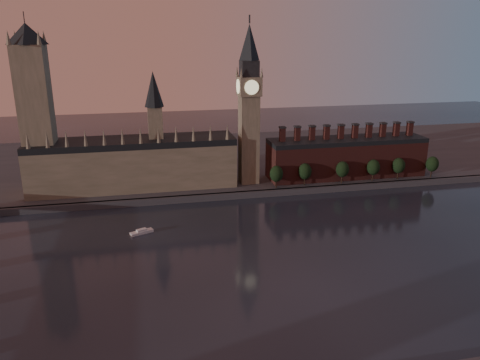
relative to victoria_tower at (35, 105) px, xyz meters
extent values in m
plane|color=black|center=(120.00, -115.00, -59.09)|extent=(900.00, 900.00, 0.00)
cube|color=#414146|center=(120.00, -25.00, -57.09)|extent=(900.00, 4.00, 4.00)
cube|color=#414146|center=(120.00, 65.00, -57.09)|extent=(900.00, 180.00, 4.00)
cube|color=gray|center=(55.00, 0.00, -41.09)|extent=(130.00, 30.00, 28.00)
cube|color=black|center=(55.00, 0.00, -25.09)|extent=(130.00, 30.00, 4.00)
cube|color=gray|center=(70.00, 0.00, -15.09)|extent=(9.00, 9.00, 24.00)
cone|color=black|center=(70.00, 0.00, 7.91)|extent=(12.00, 12.00, 22.00)
cone|color=gray|center=(-4.00, -14.00, -18.09)|extent=(2.60, 2.60, 10.00)
cone|color=gray|center=(6.73, -14.00, -18.09)|extent=(2.60, 2.60, 10.00)
cone|color=gray|center=(17.45, -14.00, -18.09)|extent=(2.60, 2.60, 10.00)
cone|color=gray|center=(28.18, -14.00, -18.09)|extent=(2.60, 2.60, 10.00)
cone|color=gray|center=(38.91, -14.00, -18.09)|extent=(2.60, 2.60, 10.00)
cone|color=gray|center=(49.64, -14.00, -18.09)|extent=(2.60, 2.60, 10.00)
cone|color=gray|center=(60.36, -14.00, -18.09)|extent=(2.60, 2.60, 10.00)
cone|color=gray|center=(71.09, -14.00, -18.09)|extent=(2.60, 2.60, 10.00)
cone|color=gray|center=(81.82, -14.00, -18.09)|extent=(2.60, 2.60, 10.00)
cone|color=gray|center=(92.55, -14.00, -18.09)|extent=(2.60, 2.60, 10.00)
cone|color=gray|center=(103.27, -14.00, -18.09)|extent=(2.60, 2.60, 10.00)
cone|color=gray|center=(114.00, -14.00, -18.09)|extent=(2.60, 2.60, 10.00)
cube|color=gray|center=(0.00, 0.00, -10.09)|extent=(18.00, 18.00, 90.00)
cone|color=black|center=(0.00, 0.00, 40.91)|extent=(24.00, 24.00, 12.00)
cylinder|color=#232326|center=(0.00, 0.00, 46.91)|extent=(0.50, 0.50, 12.00)
cone|color=gray|center=(-8.00, -8.00, 38.91)|extent=(3.00, 3.00, 8.00)
cone|color=gray|center=(8.00, -8.00, 38.91)|extent=(3.00, 3.00, 8.00)
cone|color=gray|center=(-8.00, 8.00, 38.91)|extent=(3.00, 3.00, 8.00)
cone|color=gray|center=(8.00, 8.00, 38.91)|extent=(3.00, 3.00, 8.00)
cube|color=gray|center=(130.00, -5.00, -26.09)|extent=(12.00, 12.00, 58.00)
cube|color=gray|center=(130.00, -5.00, 8.91)|extent=(14.00, 14.00, 12.00)
cube|color=#232326|center=(130.00, -5.00, 19.91)|extent=(11.00, 11.00, 10.00)
cone|color=black|center=(130.00, -5.00, 35.91)|extent=(13.00, 13.00, 22.00)
cylinder|color=#232326|center=(130.00, -5.00, 49.41)|extent=(1.00, 1.00, 5.00)
cylinder|color=beige|center=(130.00, -12.20, 8.91)|extent=(9.00, 0.50, 9.00)
cylinder|color=beige|center=(130.00, 2.20, 8.91)|extent=(9.00, 0.50, 9.00)
cylinder|color=beige|center=(122.80, -5.00, 8.91)|extent=(0.50, 9.00, 9.00)
cylinder|color=beige|center=(137.20, -5.00, 8.91)|extent=(0.50, 9.00, 9.00)
cone|color=gray|center=(123.50, -11.50, 17.91)|extent=(2.00, 2.00, 6.00)
cone|color=gray|center=(136.50, -11.50, 17.91)|extent=(2.00, 2.00, 6.00)
cone|color=gray|center=(123.50, 1.50, 17.91)|extent=(2.00, 2.00, 6.00)
cone|color=gray|center=(136.50, 1.50, 17.91)|extent=(2.00, 2.00, 6.00)
cube|color=#552420|center=(200.00, -5.00, -43.09)|extent=(110.00, 25.00, 24.00)
cube|color=black|center=(200.00, -5.00, -29.59)|extent=(110.00, 25.00, 3.00)
cube|color=#552420|center=(153.00, -5.00, -23.59)|extent=(3.50, 3.50, 9.00)
cube|color=#232326|center=(153.00, -5.00, -18.59)|extent=(4.20, 4.20, 1.00)
cube|color=#552420|center=(163.44, -5.00, -23.59)|extent=(3.50, 3.50, 9.00)
cube|color=#232326|center=(163.44, -5.00, -18.59)|extent=(4.20, 4.20, 1.00)
cube|color=#552420|center=(173.89, -5.00, -23.59)|extent=(3.50, 3.50, 9.00)
cube|color=#232326|center=(173.89, -5.00, -18.59)|extent=(4.20, 4.20, 1.00)
cube|color=#552420|center=(184.33, -5.00, -23.59)|extent=(3.50, 3.50, 9.00)
cube|color=#232326|center=(184.33, -5.00, -18.59)|extent=(4.20, 4.20, 1.00)
cube|color=#552420|center=(194.78, -5.00, -23.59)|extent=(3.50, 3.50, 9.00)
cube|color=#232326|center=(194.78, -5.00, -18.59)|extent=(4.20, 4.20, 1.00)
cube|color=#552420|center=(205.22, -5.00, -23.59)|extent=(3.50, 3.50, 9.00)
cube|color=#232326|center=(205.22, -5.00, -18.59)|extent=(4.20, 4.20, 1.00)
cube|color=#552420|center=(215.67, -5.00, -23.59)|extent=(3.50, 3.50, 9.00)
cube|color=#232326|center=(215.67, -5.00, -18.59)|extent=(4.20, 4.20, 1.00)
cube|color=#552420|center=(226.11, -5.00, -23.59)|extent=(3.50, 3.50, 9.00)
cube|color=#232326|center=(226.11, -5.00, -18.59)|extent=(4.20, 4.20, 1.00)
cube|color=#552420|center=(236.56, -5.00, -23.59)|extent=(3.50, 3.50, 9.00)
cube|color=#232326|center=(236.56, -5.00, -18.59)|extent=(4.20, 4.20, 1.00)
cube|color=#552420|center=(247.00, -5.00, -23.59)|extent=(3.50, 3.50, 9.00)
cube|color=#232326|center=(247.00, -5.00, -18.59)|extent=(4.20, 4.20, 1.00)
cylinder|color=black|center=(144.67, -21.14, -52.09)|extent=(0.80, 0.80, 6.00)
ellipsoid|color=black|center=(144.67, -21.14, -45.59)|extent=(8.60, 8.60, 10.75)
cylinder|color=black|center=(164.64, -19.65, -52.09)|extent=(0.80, 0.80, 6.00)
ellipsoid|color=black|center=(164.64, -19.65, -45.59)|extent=(8.60, 8.60, 10.75)
cylinder|color=black|center=(190.80, -20.20, -52.09)|extent=(0.80, 0.80, 6.00)
ellipsoid|color=black|center=(190.80, -20.20, -45.59)|extent=(8.60, 8.60, 10.75)
cylinder|color=black|center=(213.35, -20.05, -52.09)|extent=(0.80, 0.80, 6.00)
ellipsoid|color=black|center=(213.35, -20.05, -45.59)|extent=(8.60, 8.60, 10.75)
cylinder|color=black|center=(232.34, -19.70, -52.09)|extent=(0.80, 0.80, 6.00)
ellipsoid|color=black|center=(232.34, -19.70, -45.59)|extent=(8.60, 8.60, 10.75)
cylinder|color=black|center=(257.36, -20.93, -52.09)|extent=(0.80, 0.80, 6.00)
ellipsoid|color=black|center=(257.36, -20.93, -45.59)|extent=(8.60, 8.60, 10.75)
cube|color=silver|center=(57.91, -68.02, -58.39)|extent=(12.53, 7.82, 1.39)
cube|color=silver|center=(57.91, -68.02, -57.18)|extent=(5.79, 4.38, 1.04)
camera|label=1|loc=(61.32, -299.04, 41.02)|focal=35.00mm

